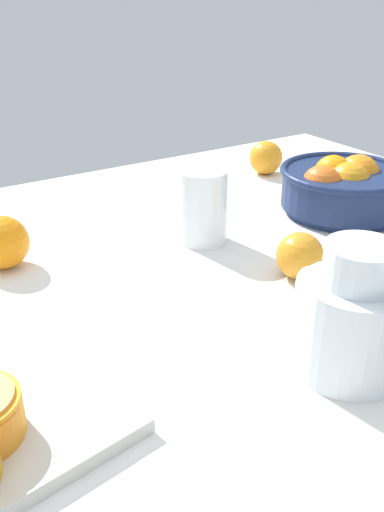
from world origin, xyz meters
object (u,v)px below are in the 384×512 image
(second_glass, at_px, (203,211))
(loose_orange_0, at_px, (266,158))
(loose_orange_1, at_px, (300,256))
(juice_pitcher, at_px, (352,325))
(fruit_bowl, at_px, (343,186))
(loose_orange_2, at_px, (2,242))

(second_glass, xyz_separation_m, loose_orange_0, (0.30, 0.21, -0.02))
(loose_orange_0, distance_m, loose_orange_1, 0.46)
(juice_pitcher, bearing_deg, second_glass, 81.65)
(fruit_bowl, bearing_deg, loose_orange_1, -148.18)
(second_glass, distance_m, loose_orange_0, 0.37)
(fruit_bowl, bearing_deg, loose_orange_2, 168.88)
(second_glass, distance_m, loose_orange_1, 0.18)
(loose_orange_0, xyz_separation_m, loose_orange_2, (-0.58, -0.13, 0.00))
(juice_pitcher, relative_size, loose_orange_2, 2.05)
(juice_pitcher, relative_size, second_glass, 1.34)
(juice_pitcher, bearing_deg, loose_orange_2, 118.62)
(fruit_bowl, distance_m, loose_orange_2, 0.56)
(juice_pitcher, bearing_deg, loose_orange_0, 58.12)
(second_glass, xyz_separation_m, loose_orange_2, (-0.28, 0.08, -0.01))
(second_glass, bearing_deg, loose_orange_2, 164.49)
(loose_orange_0, xyz_separation_m, loose_orange_1, (-0.25, -0.38, -0.00))
(second_glass, bearing_deg, fruit_bowl, -6.33)
(fruit_bowl, distance_m, loose_orange_1, 0.26)
(fruit_bowl, distance_m, second_glass, 0.27)
(juice_pitcher, height_order, loose_orange_0, juice_pitcher)
(loose_orange_2, bearing_deg, loose_orange_0, 12.87)
(loose_orange_0, relative_size, loose_orange_2, 0.92)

